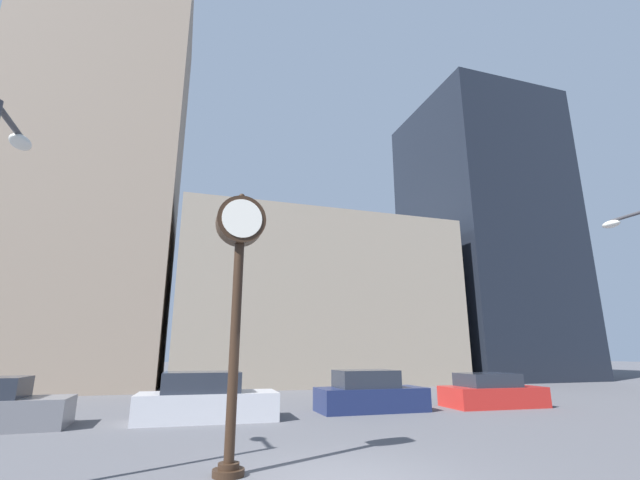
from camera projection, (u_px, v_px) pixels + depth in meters
building_tall_tower at (101, 170)px, 30.25m from camera, size 10.47×12.00×29.24m
building_storefront_row at (309, 303)px, 32.53m from camera, size 19.34×12.00×11.46m
building_glass_modern at (483, 236)px, 39.09m from camera, size 11.25×12.00×24.86m
street_clock at (238, 267)px, 8.53m from camera, size 0.98×0.57×5.33m
car_silver at (206, 400)px, 13.82m from camera, size 4.49×1.99×1.51m
car_navy at (370, 394)px, 16.00m from camera, size 4.08×1.82×1.48m
car_red at (491, 393)px, 17.32m from camera, size 4.01×2.16×1.30m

